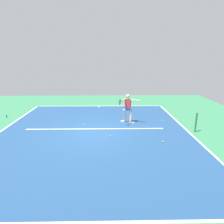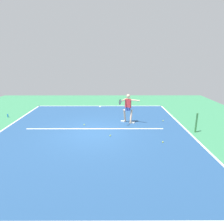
{
  "view_description": "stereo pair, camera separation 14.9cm",
  "coord_description": "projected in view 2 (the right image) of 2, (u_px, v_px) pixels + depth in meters",
  "views": [
    {
      "loc": [
        -0.79,
        9.53,
        3.83
      ],
      "look_at": [
        -0.97,
        -0.81,
        0.9
      ],
      "focal_mm": 30.61,
      "sensor_mm": 36.0,
      "label": 1
    },
    {
      "loc": [
        -0.94,
        9.53,
        3.83
      ],
      "look_at": [
        -0.97,
        -0.81,
        0.9
      ],
      "focal_mm": 30.61,
      "sensor_mm": 36.0,
      "label": 2
    }
  ],
  "objects": [
    {
      "name": "court_surface",
      "position": [
        94.0,
        132.0,
        10.21
      ],
      "size": [
        10.26,
        11.76,
        0.0
      ],
      "primitive_type": "cube",
      "color": "navy",
      "rests_on": "ground_plane"
    },
    {
      "name": "tennis_ball_by_sideline",
      "position": [
        110.0,
        136.0,
        9.7
      ],
      "size": [
        0.07,
        0.07,
        0.07
      ],
      "primitive_type": "sphere",
      "color": "#C6E53D",
      "rests_on": "ground_plane"
    },
    {
      "name": "tennis_player",
      "position": [
        128.0,
        107.0,
        11.46
      ],
      "size": [
        1.26,
        1.15,
        1.78
      ],
      "rotation": [
        0.0,
        0.0,
        -0.42
      ],
      "color": "beige",
      "rests_on": "ground_plane"
    },
    {
      "name": "court_line_baseline_far",
      "position": [
        73.0,
        223.0,
        4.61
      ],
      "size": [
        10.26,
        0.1,
        0.01
      ],
      "primitive_type": "cube",
      "color": "white",
      "rests_on": "ground_plane"
    },
    {
      "name": "court_line_centre_mark",
      "position": [
        100.0,
        106.0,
        15.63
      ],
      "size": [
        0.1,
        0.3,
        0.01
      ],
      "primitive_type": "cube",
      "color": "white",
      "rests_on": "ground_plane"
    },
    {
      "name": "tennis_ball_near_service_line",
      "position": [
        163.0,
        142.0,
        8.95
      ],
      "size": [
        0.07,
        0.07,
        0.07
      ],
      "primitive_type": "sphere",
      "color": "yellow",
      "rests_on": "ground_plane"
    },
    {
      "name": "water_bottle",
      "position": [
        8.0,
        116.0,
        12.78
      ],
      "size": [
        0.07,
        0.07,
        0.22
      ],
      "primitive_type": "cylinder",
      "color": "blue",
      "rests_on": "ground_plane"
    },
    {
      "name": "court_line_service",
      "position": [
        95.0,
        129.0,
        10.72
      ],
      "size": [
        7.7,
        0.1,
        0.01
      ],
      "primitive_type": "cube",
      "color": "white",
      "rests_on": "ground_plane"
    },
    {
      "name": "ground_plane",
      "position": [
        94.0,
        132.0,
        10.21
      ],
      "size": [
        20.91,
        20.91,
        0.0
      ],
      "primitive_type": "plane",
      "color": "#388456"
    },
    {
      "name": "court_line_baseline_near",
      "position": [
        100.0,
        106.0,
        15.82
      ],
      "size": [
        10.26,
        0.1,
        0.01
      ],
      "primitive_type": "cube",
      "color": "white",
      "rests_on": "ground_plane"
    },
    {
      "name": "net_post",
      "position": [
        196.0,
        123.0,
        10.08
      ],
      "size": [
        0.09,
        0.09,
        1.07
      ],
      "primitive_type": "cylinder",
      "color": "#38753D",
      "rests_on": "ground_plane"
    },
    {
      "name": "tennis_ball_near_player",
      "position": [
        163.0,
        121.0,
        11.98
      ],
      "size": [
        0.07,
        0.07,
        0.07
      ],
      "primitive_type": "sphere",
      "color": "yellow",
      "rests_on": "ground_plane"
    },
    {
      "name": "tennis_ball_centre_court",
      "position": [
        84.0,
        125.0,
        11.28
      ],
      "size": [
        0.07,
        0.07,
        0.07
      ],
      "primitive_type": "sphere",
      "color": "#CCE033",
      "rests_on": "ground_plane"
    },
    {
      "name": "court_line_sideline_left",
      "position": [
        189.0,
        132.0,
        10.23
      ],
      "size": [
        0.1,
        11.76,
        0.01
      ],
      "primitive_type": "cube",
      "color": "white",
      "rests_on": "ground_plane"
    }
  ]
}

